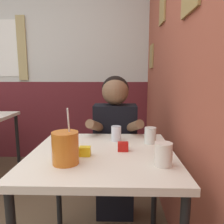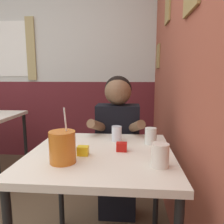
{
  "view_description": "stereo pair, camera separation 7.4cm",
  "coord_description": "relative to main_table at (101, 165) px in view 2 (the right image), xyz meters",
  "views": [
    {
      "loc": [
        1.05,
        -0.8,
        1.18
      ],
      "look_at": [
        1.01,
        0.53,
        0.96
      ],
      "focal_mm": 35.0,
      "sensor_mm": 36.0,
      "label": 1
    },
    {
      "loc": [
        1.12,
        -0.8,
        1.18
      ],
      "look_at": [
        1.01,
        0.53,
        0.96
      ],
      "focal_mm": 35.0,
      "sensor_mm": 36.0,
      "label": 2
    }
  ],
  "objects": [
    {
      "name": "person_seated",
      "position": [
        0.06,
        0.54,
        -0.04
      ],
      "size": [
        0.42,
        0.41,
        1.18
      ],
      "color": "black",
      "rests_on": "ground_plane"
    },
    {
      "name": "brick_wall_right",
      "position": [
        0.53,
        0.74,
        0.68
      ],
      "size": [
        0.08,
        4.23,
        2.7
      ],
      "color": "#9E4C38",
      "rests_on": "ground_plane"
    },
    {
      "name": "main_table",
      "position": [
        0.0,
        0.0,
        0.0
      ],
      "size": [
        0.81,
        0.79,
        0.76
      ],
      "color": "beige",
      "rests_on": "ground_plane"
    },
    {
      "name": "back_wall",
      "position": [
        -0.97,
        1.88,
        0.68
      ],
      "size": [
        5.91,
        0.09,
        2.7
      ],
      "color": "silver",
      "rests_on": "ground_plane"
    },
    {
      "name": "condiment_ketchup",
      "position": [
        0.12,
        0.02,
        0.11
      ],
      "size": [
        0.06,
        0.04,
        0.05
      ],
      "color": "#B7140F",
      "rests_on": "main_table"
    },
    {
      "name": "cocktail_pitcher",
      "position": [
        -0.17,
        -0.16,
        0.16
      ],
      "size": [
        0.13,
        0.13,
        0.28
      ],
      "color": "#C6661E",
      "rests_on": "main_table"
    },
    {
      "name": "glass_near_pitcher",
      "position": [
        0.08,
        0.22,
        0.13
      ],
      "size": [
        0.07,
        0.07,
        0.1
      ],
      "color": "silver",
      "rests_on": "main_table"
    },
    {
      "name": "glass_center",
      "position": [
        0.29,
        0.18,
        0.13
      ],
      "size": [
        0.07,
        0.07,
        0.1
      ],
      "color": "silver",
      "rests_on": "main_table"
    },
    {
      "name": "condiment_mustard",
      "position": [
        -0.09,
        -0.06,
        0.11
      ],
      "size": [
        0.06,
        0.04,
        0.05
      ],
      "color": "yellow",
      "rests_on": "main_table"
    },
    {
      "name": "glass_far_side",
      "position": [
        0.3,
        -0.18,
        0.14
      ],
      "size": [
        0.08,
        0.08,
        0.11
      ],
      "color": "silver",
      "rests_on": "main_table"
    }
  ]
}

